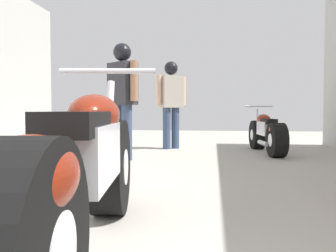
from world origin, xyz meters
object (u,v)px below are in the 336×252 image
(motorcycle_maroon_cruiser, at_px, (83,175))
(mechanic_with_helmet, at_px, (171,97))
(mechanic_in_blue, at_px, (122,90))
(motorcycle_black_naked, at_px, (267,133))

(motorcycle_maroon_cruiser, distance_m, mechanic_with_helmet, 5.22)
(mechanic_in_blue, bearing_deg, motorcycle_black_naked, 26.16)
(motorcycle_black_naked, height_order, mechanic_with_helmet, mechanic_with_helmet)
(motorcycle_black_naked, xyz_separation_m, mechanic_with_helmet, (-1.78, 0.46, 0.68))
(mechanic_with_helmet, bearing_deg, mechanic_in_blue, -109.08)
(motorcycle_maroon_cruiser, bearing_deg, mechanic_in_blue, 102.01)
(motorcycle_black_naked, distance_m, mechanic_in_blue, 2.70)
(motorcycle_black_naked, distance_m, mechanic_with_helmet, 1.96)
(motorcycle_maroon_cruiser, xyz_separation_m, mechanic_in_blue, (-0.76, 3.58, 0.63))
(mechanic_with_helmet, bearing_deg, motorcycle_black_naked, -14.51)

